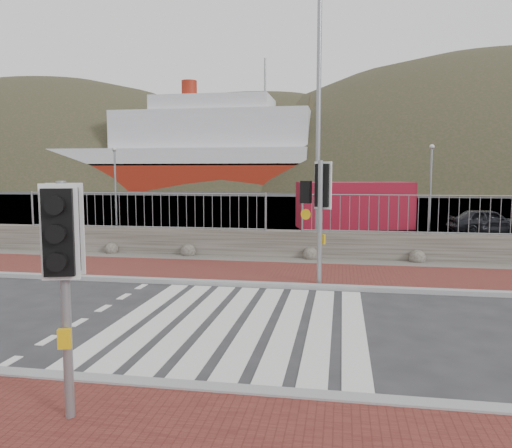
% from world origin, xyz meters
% --- Properties ---
extents(ground, '(220.00, 220.00, 0.00)m').
position_xyz_m(ground, '(0.00, 0.00, 0.00)').
color(ground, '#28282B').
rests_on(ground, ground).
extents(sidewalk_far, '(40.00, 3.00, 0.08)m').
position_xyz_m(sidewalk_far, '(0.00, 4.50, 0.04)').
color(sidewalk_far, maroon).
rests_on(sidewalk_far, ground).
extents(kerb_near, '(40.00, 0.25, 0.12)m').
position_xyz_m(kerb_near, '(0.00, -3.00, 0.05)').
color(kerb_near, gray).
rests_on(kerb_near, ground).
extents(kerb_far, '(40.00, 0.25, 0.12)m').
position_xyz_m(kerb_far, '(0.00, 3.00, 0.05)').
color(kerb_far, gray).
rests_on(kerb_far, ground).
extents(zebra_crossing, '(4.62, 5.60, 0.01)m').
position_xyz_m(zebra_crossing, '(-0.00, 0.00, 0.01)').
color(zebra_crossing, silver).
rests_on(zebra_crossing, ground).
extents(gravel_strip, '(40.00, 1.50, 0.06)m').
position_xyz_m(gravel_strip, '(0.00, 6.50, 0.03)').
color(gravel_strip, '#59544C').
rests_on(gravel_strip, ground).
extents(stone_wall, '(40.00, 0.60, 0.90)m').
position_xyz_m(stone_wall, '(0.00, 7.30, 0.45)').
color(stone_wall, '#4A443C').
rests_on(stone_wall, ground).
extents(railing, '(18.07, 0.07, 1.22)m').
position_xyz_m(railing, '(0.00, 7.15, 1.82)').
color(railing, gray).
rests_on(railing, stone_wall).
extents(quay, '(120.00, 40.00, 0.50)m').
position_xyz_m(quay, '(0.00, 27.90, 0.00)').
color(quay, '#4C4C4F').
rests_on(quay, ground).
extents(water, '(220.00, 50.00, 0.05)m').
position_xyz_m(water, '(0.00, 62.90, 0.00)').
color(water, '#3F4C54').
rests_on(water, ground).
extents(ferry, '(50.00, 16.00, 20.00)m').
position_xyz_m(ferry, '(-24.65, 67.90, 5.36)').
color(ferry, maroon).
rests_on(ferry, ground).
extents(hills_backdrop, '(254.00, 90.00, 100.00)m').
position_xyz_m(hills_backdrop, '(6.74, 87.90, -23.05)').
color(hills_backdrop, '#282F1C').
rests_on(hills_backdrop, ground).
extents(traffic_signal_near, '(0.44, 0.34, 2.73)m').
position_xyz_m(traffic_signal_near, '(-1.13, -3.99, 1.97)').
color(traffic_signal_near, gray).
rests_on(traffic_signal_near, ground).
extents(traffic_signal_far, '(0.76, 0.48, 3.11)m').
position_xyz_m(traffic_signal_far, '(1.29, 3.32, 2.25)').
color(traffic_signal_far, gray).
rests_on(traffic_signal_far, ground).
extents(streetlight, '(1.86, 0.25, 8.77)m').
position_xyz_m(streetlight, '(1.18, 8.10, 4.93)').
color(streetlight, gray).
rests_on(streetlight, ground).
extents(shipping_container, '(5.96, 3.67, 2.31)m').
position_xyz_m(shipping_container, '(2.46, 16.58, 1.16)').
color(shipping_container, maroon).
rests_on(shipping_container, ground).
extents(car_a, '(3.58, 1.88, 1.16)m').
position_xyz_m(car_a, '(8.42, 15.22, 0.58)').
color(car_a, black).
rests_on(car_a, ground).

